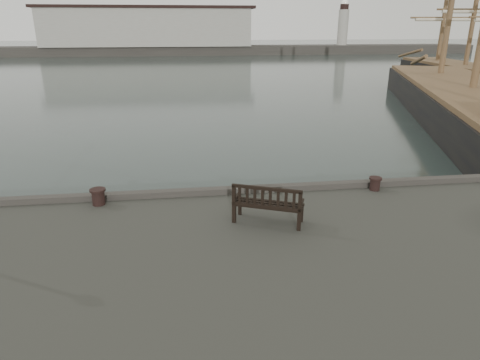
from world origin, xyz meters
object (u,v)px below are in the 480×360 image
at_px(tall_ship_main, 468,112).
at_px(bollard_left, 98,197).
at_px(bollard_right, 375,184).
at_px(bench, 268,211).
at_px(tall_ship_far, 463,80).

bearing_deg(tall_ship_main, bollard_left, -125.58).
bearing_deg(bollard_right, bollard_left, -179.78).
relative_size(bench, tall_ship_far, 0.08).
height_order(bollard_right, tall_ship_far, tall_ship_far).
bearing_deg(bollard_right, tall_ship_far, 52.51).
height_order(bench, bollard_left, bench).
xyz_separation_m(tall_ship_main, tall_ship_far, (11.38, 17.60, 0.02)).
relative_size(bench, bollard_right, 4.61).
height_order(bollard_left, tall_ship_main, tall_ship_main).
relative_size(bollard_left, tall_ship_far, 0.02).
bearing_deg(bollard_left, bench, -21.84).
xyz_separation_m(bollard_right, tall_ship_far, (25.66, 33.44, -1.07)).
bearing_deg(bollard_right, bench, -153.70).
relative_size(bollard_right, tall_ship_far, 0.02).
bearing_deg(tall_ship_main, bollard_right, -112.58).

